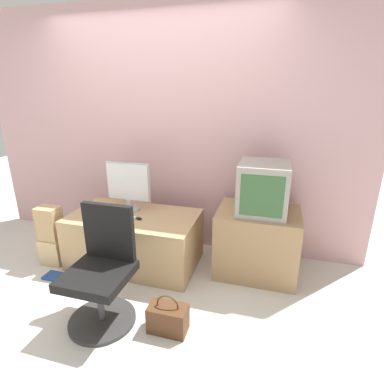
{
  "coord_description": "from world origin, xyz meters",
  "views": [
    {
      "loc": [
        1.21,
        -1.78,
        1.73
      ],
      "look_at": [
        0.46,
        0.89,
        0.79
      ],
      "focal_mm": 28.0,
      "sensor_mm": 36.0,
      "label": 1
    }
  ],
  "objects_px": {
    "mouse": "(139,218)",
    "office_chair": "(102,274)",
    "main_monitor": "(128,186)",
    "keyboard": "(120,217)",
    "book": "(56,276)",
    "cardboard_box_lower": "(54,250)",
    "crt_tv": "(263,188)",
    "handbag": "(168,318)"
  },
  "relations": [
    {
      "from": "mouse",
      "to": "office_chair",
      "type": "xyz_separation_m",
      "value": [
        0.02,
        -0.72,
        -0.16
      ]
    },
    {
      "from": "main_monitor",
      "to": "keyboard",
      "type": "height_order",
      "value": "main_monitor"
    },
    {
      "from": "mouse",
      "to": "book",
      "type": "height_order",
      "value": "mouse"
    },
    {
      "from": "mouse",
      "to": "cardboard_box_lower",
      "type": "relative_size",
      "value": 0.22
    },
    {
      "from": "mouse",
      "to": "crt_tv",
      "type": "xyz_separation_m",
      "value": [
        1.14,
        0.25,
        0.33
      ]
    },
    {
      "from": "keyboard",
      "to": "book",
      "type": "height_order",
      "value": "keyboard"
    },
    {
      "from": "handbag",
      "to": "main_monitor",
      "type": "bearing_deg",
      "value": 128.98
    },
    {
      "from": "office_chair",
      "to": "cardboard_box_lower",
      "type": "distance_m",
      "value": 1.14
    },
    {
      "from": "main_monitor",
      "to": "book",
      "type": "distance_m",
      "value": 1.12
    },
    {
      "from": "keyboard",
      "to": "cardboard_box_lower",
      "type": "distance_m",
      "value": 0.84
    },
    {
      "from": "mouse",
      "to": "cardboard_box_lower",
      "type": "distance_m",
      "value": 1.02
    },
    {
      "from": "office_chair",
      "to": "book",
      "type": "xyz_separation_m",
      "value": [
        -0.75,
        0.33,
        -0.38
      ]
    },
    {
      "from": "book",
      "to": "mouse",
      "type": "bearing_deg",
      "value": 27.95
    },
    {
      "from": "crt_tv",
      "to": "cardboard_box_lower",
      "type": "height_order",
      "value": "crt_tv"
    },
    {
      "from": "office_chair",
      "to": "handbag",
      "type": "relative_size",
      "value": 2.92
    },
    {
      "from": "cardboard_box_lower",
      "to": "handbag",
      "type": "height_order",
      "value": "handbag"
    },
    {
      "from": "crt_tv",
      "to": "cardboard_box_lower",
      "type": "bearing_deg",
      "value": -169.09
    },
    {
      "from": "office_chair",
      "to": "mouse",
      "type": "bearing_deg",
      "value": 91.88
    },
    {
      "from": "keyboard",
      "to": "mouse",
      "type": "distance_m",
      "value": 0.21
    },
    {
      "from": "cardboard_box_lower",
      "to": "crt_tv",
      "type": "bearing_deg",
      "value": 10.91
    },
    {
      "from": "keyboard",
      "to": "cardboard_box_lower",
      "type": "relative_size",
      "value": 1.15
    },
    {
      "from": "mouse",
      "to": "office_chair",
      "type": "distance_m",
      "value": 0.74
    },
    {
      "from": "cardboard_box_lower",
      "to": "handbag",
      "type": "xyz_separation_m",
      "value": [
        1.48,
        -0.57,
        -0.03
      ]
    },
    {
      "from": "mouse",
      "to": "book",
      "type": "xyz_separation_m",
      "value": [
        -0.73,
        -0.39,
        -0.54
      ]
    },
    {
      "from": "main_monitor",
      "to": "office_chair",
      "type": "relative_size",
      "value": 0.55
    },
    {
      "from": "crt_tv",
      "to": "office_chair",
      "type": "distance_m",
      "value": 1.56
    },
    {
      "from": "crt_tv",
      "to": "office_chair",
      "type": "relative_size",
      "value": 0.52
    },
    {
      "from": "cardboard_box_lower",
      "to": "book",
      "type": "bearing_deg",
      "value": -50.39
    },
    {
      "from": "keyboard",
      "to": "handbag",
      "type": "bearing_deg",
      "value": -43.32
    },
    {
      "from": "mouse",
      "to": "crt_tv",
      "type": "height_order",
      "value": "crt_tv"
    },
    {
      "from": "office_chair",
      "to": "crt_tv",
      "type": "bearing_deg",
      "value": 40.83
    },
    {
      "from": "crt_tv",
      "to": "book",
      "type": "bearing_deg",
      "value": -161.33
    },
    {
      "from": "handbag",
      "to": "book",
      "type": "bearing_deg",
      "value": 165.31
    },
    {
      "from": "crt_tv",
      "to": "book",
      "type": "xyz_separation_m",
      "value": [
        -1.87,
        -0.63,
        -0.87
      ]
    },
    {
      "from": "handbag",
      "to": "book",
      "type": "relative_size",
      "value": 1.33
    },
    {
      "from": "handbag",
      "to": "office_chair",
      "type": "bearing_deg",
      "value": 179.67
    },
    {
      "from": "keyboard",
      "to": "handbag",
      "type": "distance_m",
      "value": 1.13
    },
    {
      "from": "cardboard_box_lower",
      "to": "book",
      "type": "distance_m",
      "value": 0.33
    },
    {
      "from": "book",
      "to": "handbag",
      "type": "bearing_deg",
      "value": -14.69
    },
    {
      "from": "crt_tv",
      "to": "handbag",
      "type": "height_order",
      "value": "crt_tv"
    },
    {
      "from": "main_monitor",
      "to": "keyboard",
      "type": "bearing_deg",
      "value": -90.25
    },
    {
      "from": "handbag",
      "to": "keyboard",
      "type": "bearing_deg",
      "value": 136.68
    }
  ]
}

